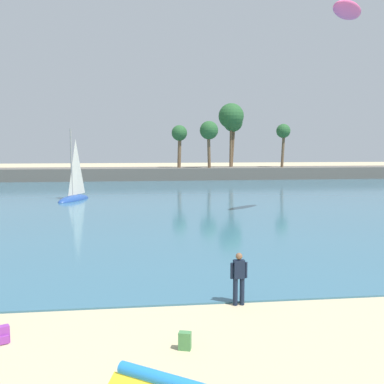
# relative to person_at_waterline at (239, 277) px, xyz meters

# --- Properties ---
(sea) EXTENTS (220.00, 93.37, 0.06)m
(sea) POSITION_rel_person_at_waterline_xyz_m (-3.75, 46.83, -0.86)
(sea) COLOR #386B84
(sea) RESTS_ON ground
(palm_headland) EXTENTS (118.67, 6.00, 12.57)m
(palm_headland) POSITION_rel_person_at_waterline_xyz_m (-1.94, 53.56, 1.11)
(palm_headland) COLOR #605B54
(palm_headland) RESTS_ON ground
(person_at_waterline) EXTENTS (0.55, 0.22, 1.67)m
(person_at_waterline) POSITION_rel_person_at_waterline_xyz_m (0.00, 0.00, 0.00)
(person_at_waterline) COLOR #141E33
(person_at_waterline) RESTS_ON ground
(backpack_near_kite) EXTENTS (0.34, 0.33, 0.44)m
(backpack_near_kite) POSITION_rel_person_at_waterline_xyz_m (-2.01, -2.88, -0.69)
(backpack_near_kite) COLOR #47844C
(backpack_near_kite) RESTS_ON ground
(backpack_by_trailer) EXTENTS (0.36, 0.36, 0.44)m
(backpack_by_trailer) POSITION_rel_person_at_waterline_xyz_m (-6.53, -1.95, -0.69)
(backpack_by_trailer) COLOR purple
(backpack_by_trailer) RESTS_ON ground
(sailboat_mid_bay) EXTENTS (3.17, 4.96, 6.93)m
(sailboat_mid_bay) POSITION_rel_person_at_waterline_xyz_m (-8.69, 28.58, -0.21)
(sailboat_mid_bay) COLOR #234793
(sailboat_mid_bay) RESTS_ON sea
(kite_aloft_high_over_bay) EXTENTS (3.92, 3.82, 1.16)m
(kite_aloft_high_over_bay) POSITION_rel_person_at_waterline_xyz_m (11.26, 16.72, 13.23)
(kite_aloft_high_over_bay) COLOR #EA5693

